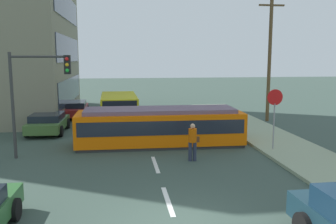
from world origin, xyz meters
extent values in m
plane|color=#384A41|center=(0.00, 10.00, 0.00)|extent=(120.00, 120.00, 0.00)
cube|color=gray|center=(6.80, 6.00, 0.07)|extent=(3.20, 36.00, 0.14)
cube|color=silver|center=(0.00, 2.00, 0.01)|extent=(0.16, 2.40, 0.01)
cube|color=silver|center=(0.00, 6.00, 0.01)|extent=(0.16, 2.40, 0.01)
cube|color=silver|center=(0.00, 15.44, 0.01)|extent=(0.16, 2.40, 0.01)
cube|color=silver|center=(0.00, 21.44, 0.01)|extent=(0.16, 2.40, 0.01)
cube|color=#2D3847|center=(-5.34, 21.00, 1.92)|extent=(0.06, 12.16, 1.92)
cube|color=#2D3847|center=(-5.34, 21.00, 5.12)|extent=(0.06, 12.16, 1.92)
cube|color=#2D3847|center=(-5.34, 21.00, 8.32)|extent=(0.06, 12.16, 1.92)
cube|color=#ED6305|center=(0.59, 9.44, 0.94)|extent=(8.52, 2.61, 1.58)
cube|color=#2D2D2D|center=(0.59, 9.44, 0.07)|extent=(8.35, 2.48, 0.15)
cube|color=#655064|center=(0.59, 9.44, 1.83)|extent=(7.67, 2.22, 0.20)
cube|color=#1E232D|center=(0.59, 9.44, 1.13)|extent=(8.18, 2.64, 0.70)
cube|color=gold|center=(-1.51, 17.79, 1.04)|extent=(2.63, 5.97, 1.47)
cube|color=black|center=(-1.45, 14.88, 1.26)|extent=(2.25, 0.17, 0.88)
cube|color=black|center=(-1.51, 17.79, 1.30)|extent=(2.65, 5.08, 0.59)
cylinder|color=black|center=(-1.47, 15.90, 0.45)|extent=(2.57, 0.95, 0.90)
cylinder|color=black|center=(-1.55, 19.68, 0.45)|extent=(2.57, 0.95, 0.90)
cylinder|color=#272D40|center=(1.57, 6.33, 0.42)|extent=(0.16, 0.16, 0.85)
cylinder|color=#272D40|center=(1.77, 6.33, 0.42)|extent=(0.16, 0.16, 0.85)
cylinder|color=#CA5205|center=(1.67, 6.33, 1.15)|extent=(0.36, 0.36, 0.60)
sphere|color=tan|center=(1.67, 6.33, 1.56)|extent=(0.22, 0.22, 0.22)
cube|color=#56341C|center=(1.89, 6.38, 0.95)|extent=(0.21, 0.13, 0.24)
cylinder|color=black|center=(-4.42, 1.19, 0.32)|extent=(0.24, 0.65, 0.64)
cube|color=#40662F|center=(-5.76, 13.44, 0.52)|extent=(2.01, 4.11, 0.55)
cube|color=black|center=(-5.76, 13.29, 0.99)|extent=(1.81, 2.28, 0.40)
cylinder|color=black|center=(-6.67, 14.69, 0.32)|extent=(0.24, 0.65, 0.64)
cylinder|color=black|center=(-4.77, 14.63, 0.32)|extent=(0.24, 0.65, 0.64)
cylinder|color=black|center=(-6.74, 12.25, 0.32)|extent=(0.24, 0.65, 0.64)
cylinder|color=black|center=(-4.84, 12.20, 0.32)|extent=(0.24, 0.65, 0.64)
cube|color=maroon|center=(-4.87, 19.32, 0.52)|extent=(1.86, 4.55, 0.55)
cube|color=black|center=(-4.87, 19.17, 0.99)|extent=(1.68, 2.52, 0.40)
cylinder|color=black|center=(-5.79, 20.65, 0.32)|extent=(0.23, 0.64, 0.64)
cylinder|color=black|center=(-4.01, 20.69, 0.32)|extent=(0.23, 0.64, 0.64)
cylinder|color=black|center=(-5.73, 17.94, 0.32)|extent=(0.23, 0.64, 0.64)
cylinder|color=black|center=(-3.96, 17.98, 0.32)|extent=(0.23, 0.64, 0.64)
cylinder|color=gray|center=(5.87, 7.43, 1.24)|extent=(0.07, 0.07, 2.20)
cylinder|color=red|center=(5.87, 7.43, 2.64)|extent=(0.76, 0.04, 0.76)
cylinder|color=#333333|center=(-6.15, 7.80, 2.37)|extent=(0.14, 0.14, 4.75)
cylinder|color=#333333|center=(-4.94, 7.80, 4.55)|extent=(2.43, 0.10, 0.10)
cube|color=black|center=(-3.73, 7.80, 4.20)|extent=(0.28, 0.24, 0.84)
sphere|color=red|center=(-3.73, 7.67, 4.45)|extent=(0.16, 0.16, 0.16)
sphere|color=gold|center=(-3.73, 7.67, 4.20)|extent=(0.16, 0.16, 0.16)
sphere|color=green|center=(-3.73, 7.67, 3.95)|extent=(0.16, 0.16, 0.16)
cylinder|color=brown|center=(8.99, 15.56, 4.32)|extent=(0.24, 0.24, 8.63)
cube|color=brown|center=(8.99, 15.56, 8.03)|extent=(1.80, 0.12, 0.12)
camera|label=1|loc=(-1.47, -8.92, 4.54)|focal=38.90mm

